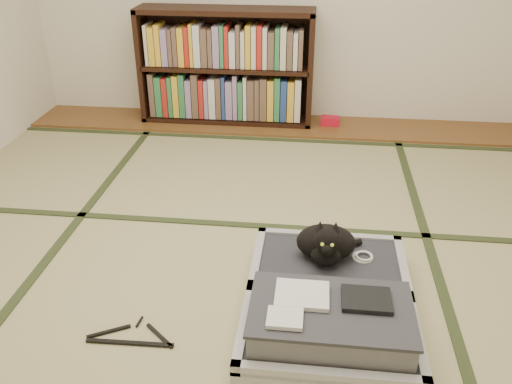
# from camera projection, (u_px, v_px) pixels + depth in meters

# --- Properties ---
(floor) EXTENTS (4.50, 4.50, 0.00)m
(floor) POSITION_uv_depth(u_px,v_px,m) (238.00, 266.00, 2.77)
(floor) COLOR tan
(floor) RESTS_ON ground
(wood_strip) EXTENTS (4.00, 0.50, 0.02)m
(wood_strip) POSITION_uv_depth(u_px,v_px,m) (273.00, 125.00, 4.52)
(wood_strip) COLOR brown
(wood_strip) RESTS_ON ground
(red_item) EXTENTS (0.16, 0.10, 0.07)m
(red_item) POSITION_uv_depth(u_px,v_px,m) (330.00, 121.00, 4.48)
(red_item) COLOR red
(red_item) RESTS_ON wood_strip
(tatami_borders) EXTENTS (4.00, 4.50, 0.01)m
(tatami_borders) POSITION_uv_depth(u_px,v_px,m) (250.00, 217.00, 3.20)
(tatami_borders) COLOR #2D381E
(tatami_borders) RESTS_ON ground
(bookcase) EXTENTS (1.41, 0.32, 0.92)m
(bookcase) POSITION_uv_depth(u_px,v_px,m) (226.00, 69.00, 4.41)
(bookcase) COLOR black
(bookcase) RESTS_ON wood_strip
(suitcase) EXTENTS (0.72, 0.97, 0.29)m
(suitcase) POSITION_uv_depth(u_px,v_px,m) (329.00, 307.00, 2.34)
(suitcase) COLOR #ACABB0
(suitcase) RESTS_ON floor
(cat) EXTENTS (0.32, 0.32, 0.26)m
(cat) POSITION_uv_depth(u_px,v_px,m) (326.00, 243.00, 2.53)
(cat) COLOR black
(cat) RESTS_ON suitcase
(cable_coil) EXTENTS (0.10, 0.10, 0.02)m
(cable_coil) POSITION_uv_depth(u_px,v_px,m) (363.00, 257.00, 2.59)
(cable_coil) COLOR white
(cable_coil) RESTS_ON suitcase
(hanger) EXTENTS (0.39, 0.18, 0.01)m
(hanger) POSITION_uv_depth(u_px,v_px,m) (132.00, 338.00, 2.30)
(hanger) COLOR black
(hanger) RESTS_ON floor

